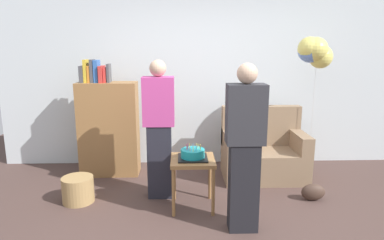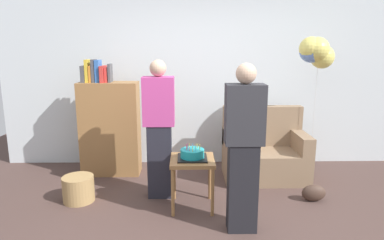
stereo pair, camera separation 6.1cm
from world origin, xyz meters
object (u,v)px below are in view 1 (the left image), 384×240
(couch, at_px, (263,153))
(person_holding_cake, at_px, (245,148))
(person_blowing_candles, at_px, (159,129))
(birthday_cake, at_px, (193,154))
(handbag, at_px, (313,192))
(bookshelf, at_px, (109,127))
(side_table, at_px, (193,166))
(wicker_basket, at_px, (78,190))
(balloon_bunch, at_px, (314,51))

(couch, xyz_separation_m, person_holding_cake, (-0.53, -1.38, 0.49))
(person_blowing_candles, bearing_deg, birthday_cake, -19.84)
(person_blowing_candles, distance_m, handbag, 1.95)
(bookshelf, distance_m, side_table, 1.58)
(bookshelf, relative_size, side_table, 2.81)
(bookshelf, distance_m, birthday_cake, 1.57)
(birthday_cake, bearing_deg, person_holding_cake, -45.59)
(couch, distance_m, bookshelf, 2.17)
(bookshelf, xyz_separation_m, side_table, (1.14, -1.08, -0.20))
(wicker_basket, bearing_deg, birthday_cake, -7.43)
(person_blowing_candles, relative_size, person_holding_cake, 1.00)
(birthday_cake, height_order, person_blowing_candles, person_blowing_candles)
(side_table, distance_m, person_holding_cake, 0.76)
(person_holding_cake, bearing_deg, bookshelf, -15.77)
(couch, bearing_deg, birthday_cake, -138.19)
(side_table, distance_m, handbag, 1.48)
(balloon_bunch, bearing_deg, bookshelf, 175.26)
(person_holding_cake, bearing_deg, person_blowing_candles, -14.12)
(person_blowing_candles, bearing_deg, balloon_bunch, 34.31)
(person_holding_cake, height_order, balloon_bunch, balloon_bunch)
(person_holding_cake, bearing_deg, balloon_bunch, -101.23)
(wicker_basket, relative_size, balloon_bunch, 0.19)
(birthday_cake, bearing_deg, balloon_bunch, 28.34)
(side_table, xyz_separation_m, person_holding_cake, (0.48, -0.49, 0.35))
(couch, distance_m, side_table, 1.35)
(side_table, bearing_deg, bookshelf, 136.32)
(person_holding_cake, bearing_deg, side_table, -17.10)
(person_holding_cake, distance_m, wicker_basket, 2.04)
(wicker_basket, bearing_deg, balloon_bunch, 13.22)
(bookshelf, xyz_separation_m, wicker_basket, (-0.19, -0.91, -0.54))
(wicker_basket, bearing_deg, handbag, -0.97)
(birthday_cake, bearing_deg, handbag, 5.08)
(person_holding_cake, distance_m, handbag, 1.34)
(couch, xyz_separation_m, bookshelf, (-2.14, 0.19, 0.35))
(side_table, height_order, person_blowing_candles, person_blowing_candles)
(side_table, relative_size, person_blowing_candles, 0.35)
(person_holding_cake, relative_size, balloon_bunch, 0.86)
(person_blowing_candles, xyz_separation_m, balloon_bunch, (1.97, 0.55, 0.88))
(wicker_basket, xyz_separation_m, balloon_bunch, (2.92, 0.69, 1.56))
(person_blowing_candles, distance_m, balloon_bunch, 2.23)
(couch, height_order, bookshelf, bookshelf)
(couch, bearing_deg, side_table, -138.19)
(side_table, height_order, balloon_bunch, balloon_bunch)
(bookshelf, distance_m, wicker_basket, 1.07)
(bookshelf, distance_m, handbag, 2.79)
(bookshelf, height_order, handbag, bookshelf)
(wicker_basket, height_order, handbag, wicker_basket)
(couch, xyz_separation_m, person_blowing_candles, (-1.38, -0.59, 0.49))
(couch, distance_m, wicker_basket, 2.44)
(person_holding_cake, height_order, wicker_basket, person_holding_cake)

